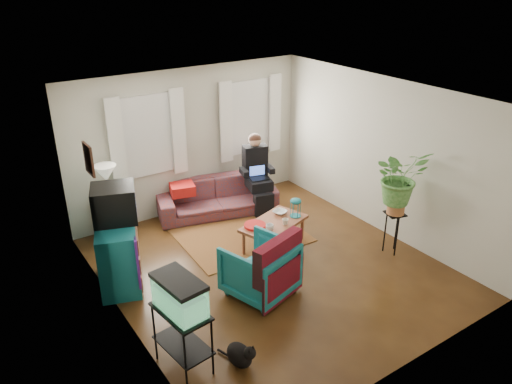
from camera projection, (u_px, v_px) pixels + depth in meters
floor at (271, 267)px, 7.53m from camera, size 4.50×5.00×0.01m
ceiling at (273, 97)px, 6.45m from camera, size 4.50×5.00×0.01m
wall_back at (190, 141)px, 8.87m from camera, size 4.50×0.01×2.60m
wall_front at (415, 272)px, 5.11m from camera, size 4.50×0.01×2.60m
wall_left at (116, 233)px, 5.84m from camera, size 0.01×5.00×2.60m
wall_right at (384, 157)px, 8.14m from camera, size 0.01×5.00×2.60m
window_left at (147, 136)px, 8.34m from camera, size 1.08×0.04×1.38m
window_right at (249, 117)px, 9.39m from camera, size 1.08×0.04×1.38m
curtains_left at (149, 137)px, 8.28m from camera, size 1.36×0.06×1.50m
curtains_right at (251, 118)px, 9.33m from camera, size 1.36×0.06×1.50m
picture_frame at (89, 159)px, 6.23m from camera, size 0.04×0.32×0.40m
area_rug at (241, 235)px, 8.40m from camera, size 2.09×1.71×0.01m
sofa at (216, 192)px, 9.03m from camera, size 2.29×1.38×0.84m
seated_person at (257, 175)px, 9.16m from camera, size 0.69×0.78×1.28m
side_table at (112, 220)px, 8.20m from camera, size 0.54×0.54×0.68m
table_lamp at (107, 184)px, 7.93m from camera, size 0.40×0.40×0.63m
dresser at (119, 253)px, 7.00m from camera, size 0.84×1.16×0.94m
crt_tv at (114, 204)px, 6.80m from camera, size 0.72×0.69×0.50m
aquarium_stand at (183, 339)px, 5.52m from camera, size 0.48×0.74×0.78m
aquarium at (179, 295)px, 5.27m from camera, size 0.43×0.68×0.41m
black_cat at (239, 353)px, 5.64m from camera, size 0.35×0.44×0.33m
armchair at (260, 266)px, 6.79m from camera, size 1.02×0.98×0.86m
serape_throw at (279, 263)px, 6.52m from camera, size 0.88×0.43×0.71m
coffee_table at (274, 235)px, 7.98m from camera, size 1.23×0.91×0.46m
cup_a at (270, 227)px, 7.63m from camera, size 0.16×0.16×0.10m
cup_b at (285, 222)px, 7.80m from camera, size 0.13×0.13×0.09m
bowl at (280, 212)px, 8.14m from camera, size 0.27×0.27×0.05m
snack_tray at (255, 225)px, 7.74m from camera, size 0.43×0.43×0.04m
birdcage at (296, 207)px, 8.00m from camera, size 0.23×0.23×0.32m
plant_stand at (393, 233)px, 7.80m from camera, size 0.36×0.36×0.69m
potted_plant at (399, 185)px, 7.46m from camera, size 0.94×0.87×0.87m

